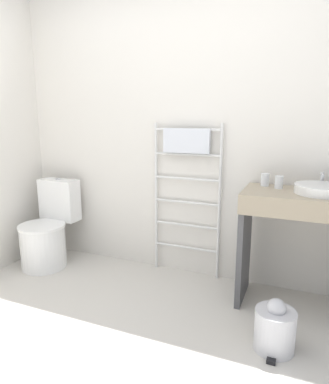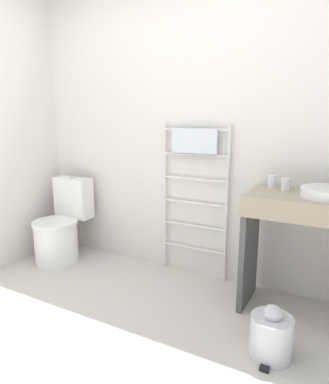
% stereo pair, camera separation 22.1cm
% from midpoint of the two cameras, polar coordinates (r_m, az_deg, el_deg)
% --- Properties ---
extents(wall_back, '(3.30, 0.12, 2.53)m').
position_cam_midpoint_polar(wall_back, '(2.91, 1.56, 10.81)').
color(wall_back, silver).
rests_on(wall_back, ground_plane).
extents(toilet, '(0.41, 0.55, 0.78)m').
position_cam_midpoint_polar(toilet, '(3.38, -20.67, -6.40)').
color(toilet, white).
rests_on(toilet, ground_plane).
extents(towel_radiator, '(0.59, 0.06, 1.30)m').
position_cam_midpoint_polar(towel_radiator, '(2.82, 1.46, 3.78)').
color(towel_radiator, silver).
rests_on(towel_radiator, ground_plane).
extents(vanity_counter, '(0.92, 0.47, 0.85)m').
position_cam_midpoint_polar(vanity_counter, '(2.50, 20.88, -6.45)').
color(vanity_counter, gray).
rests_on(vanity_counter, ground_plane).
extents(sink_basin, '(0.35, 0.35, 0.06)m').
position_cam_midpoint_polar(sink_basin, '(2.44, 22.52, 0.43)').
color(sink_basin, white).
rests_on(sink_basin, vanity_counter).
extents(faucet, '(0.02, 0.10, 0.11)m').
position_cam_midpoint_polar(faucet, '(2.61, 22.64, 2.09)').
color(faucet, silver).
rests_on(faucet, vanity_counter).
extents(cup_near_wall, '(0.06, 0.06, 0.09)m').
position_cam_midpoint_polar(cup_near_wall, '(2.59, 14.09, 1.98)').
color(cup_near_wall, white).
rests_on(cup_near_wall, vanity_counter).
extents(cup_near_edge, '(0.06, 0.06, 0.09)m').
position_cam_midpoint_polar(cup_near_edge, '(2.52, 16.19, 1.55)').
color(cup_near_edge, white).
rests_on(cup_near_edge, vanity_counter).
extents(trash_bin, '(0.24, 0.27, 0.32)m').
position_cam_midpoint_polar(trash_bin, '(2.22, 15.05, -21.17)').
color(trash_bin, silver).
rests_on(trash_bin, ground_plane).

